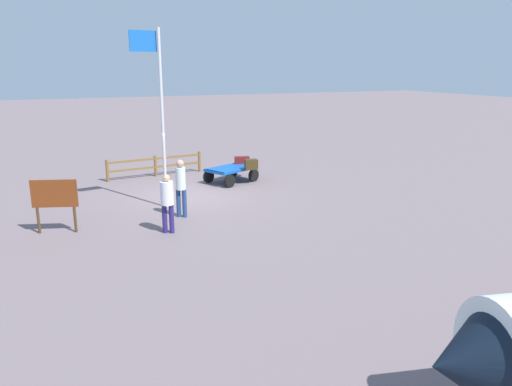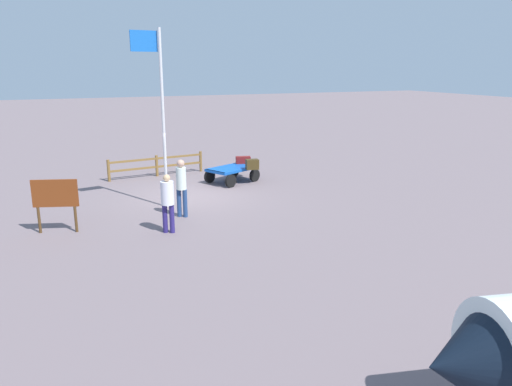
# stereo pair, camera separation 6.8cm
# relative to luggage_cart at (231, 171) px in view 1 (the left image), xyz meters

# --- Properties ---
(ground_plane) EXTENTS (120.00, 120.00, 0.00)m
(ground_plane) POSITION_rel_luggage_cart_xyz_m (2.15, 1.47, -0.46)
(ground_plane) COLOR slate
(luggage_cart) EXTENTS (2.30, 2.01, 0.61)m
(luggage_cart) POSITION_rel_luggage_cart_xyz_m (0.00, 0.00, 0.00)
(luggage_cart) COLOR #1251B4
(luggage_cart) RESTS_ON ground
(suitcase_tan) EXTENTS (0.66, 0.42, 0.29)m
(suitcase_tan) POSITION_rel_luggage_cart_xyz_m (-0.75, -0.62, 0.30)
(suitcase_tan) COLOR maroon
(suitcase_tan) RESTS_ON luggage_cart
(suitcase_navy) EXTENTS (0.55, 0.41, 0.40)m
(suitcase_navy) POSITION_rel_luggage_cart_xyz_m (-0.63, 0.65, 0.35)
(suitcase_navy) COLOR #3C2E15
(suitcase_navy) RESTS_ON luggage_cart
(worker_lead) EXTENTS (0.43, 0.43, 1.84)m
(worker_lead) POSITION_rel_luggage_cart_xyz_m (3.10, 3.88, 0.60)
(worker_lead) COLOR navy
(worker_lead) RESTS_ON ground
(worker_trailing) EXTENTS (0.50, 0.50, 1.70)m
(worker_trailing) POSITION_rel_luggage_cart_xyz_m (3.86, 5.23, 0.55)
(worker_trailing) COLOR navy
(worker_trailing) RESTS_ON ground
(flagpole) EXTENTS (0.98, 0.21, 5.79)m
(flagpole) POSITION_rel_luggage_cart_xyz_m (3.40, 2.57, 3.00)
(flagpole) COLOR silver
(flagpole) RESTS_ON ground
(signboard) EXTENTS (1.23, 0.45, 1.55)m
(signboard) POSITION_rel_luggage_cart_xyz_m (6.77, 3.97, 0.59)
(signboard) COLOR #4C3319
(signboard) RESTS_ON ground
(wooden_fence) EXTENTS (4.19, 0.60, 0.91)m
(wooden_fence) POSITION_rel_luggage_cart_xyz_m (2.58, -2.32, 0.07)
(wooden_fence) COLOR brown
(wooden_fence) RESTS_ON ground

